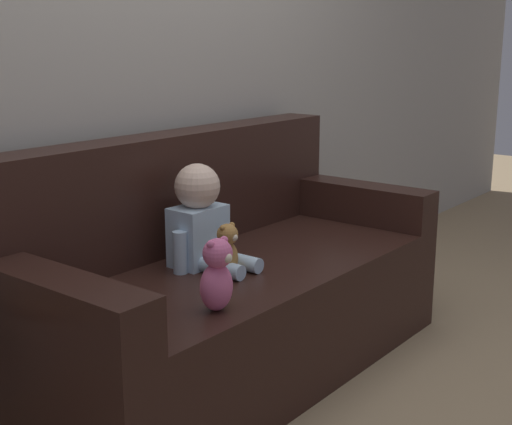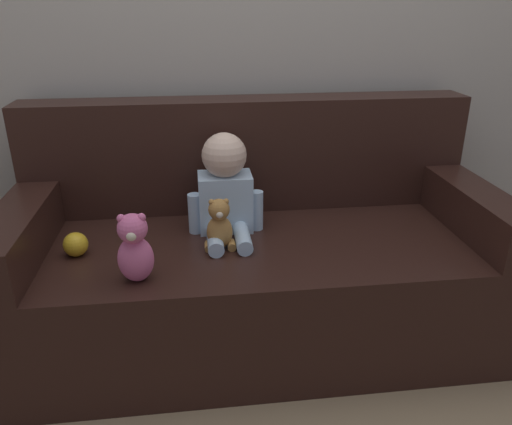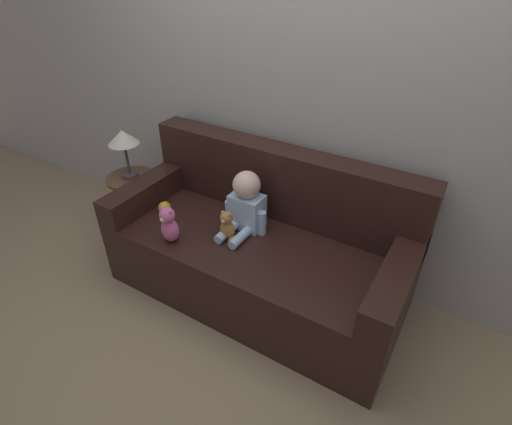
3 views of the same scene
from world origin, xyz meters
name	(u,v)px [view 1 (image 1 of 3)]	position (x,y,z in m)	size (l,w,h in m)	color
ground_plane	(235,369)	(0.00, 0.00, 0.00)	(12.00, 12.00, 0.00)	#9E8460
wall_back	(138,33)	(0.00, 0.49, 1.30)	(8.00, 0.05, 2.60)	#ADA89E
couch	(224,289)	(0.00, 0.06, 0.32)	(1.84, 0.82, 0.92)	black
person_baby	(201,221)	(-0.11, 0.07, 0.62)	(0.29, 0.33, 0.38)	silver
teddy_bear_brown	(227,251)	(-0.15, -0.09, 0.54)	(0.11, 0.09, 0.19)	#AD7A3D
plush_toy_side	(217,275)	(-0.42, -0.29, 0.57)	(0.11, 0.11, 0.24)	#DB6699
toy_ball	(117,304)	(-0.65, -0.08, 0.49)	(0.09, 0.09, 0.09)	gold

